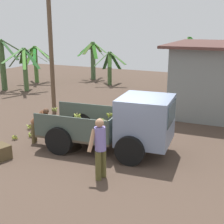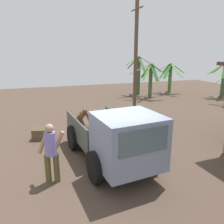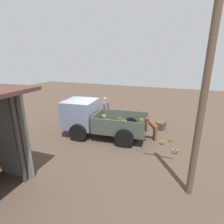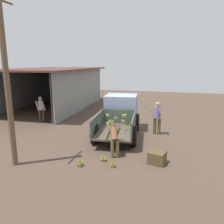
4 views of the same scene
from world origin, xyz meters
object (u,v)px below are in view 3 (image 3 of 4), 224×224
person_worker_loading (152,127)px  cargo_truck (88,117)px  wooden_crate_0 (160,125)px  utility_pole (204,97)px  banana_bunch_on_ground_1 (171,140)px  banana_bunch_on_ground_2 (175,151)px  banana_bunch_on_ground_0 (162,142)px  person_foreground_visitor (105,109)px

person_worker_loading → cargo_truck: bearing=-15.2°
person_worker_loading → wooden_crate_0: 1.82m
utility_pole → banana_bunch_on_ground_1: utility_pole is taller
utility_pole → banana_bunch_on_ground_2: size_ratio=21.48×
utility_pole → banana_bunch_on_ground_0: utility_pole is taller
banana_bunch_on_ground_1 → banana_bunch_on_ground_2: 1.19m
banana_bunch_on_ground_0 → banana_bunch_on_ground_1: banana_bunch_on_ground_0 is taller
person_worker_loading → banana_bunch_on_ground_1: 1.20m
wooden_crate_0 → person_worker_loading: bearing=82.3°
person_foreground_visitor → banana_bunch_on_ground_1: person_foreground_visitor is taller
person_foreground_visitor → person_worker_loading: person_foreground_visitor is taller
utility_pole → person_worker_loading: 4.44m
cargo_truck → banana_bunch_on_ground_1: 4.53m
banana_bunch_on_ground_2 → banana_bunch_on_ground_0: bearing=-47.5°
banana_bunch_on_ground_0 → banana_bunch_on_ground_1: (-0.38, -0.48, -0.02)m
banana_bunch_on_ground_1 → banana_bunch_on_ground_2: banana_bunch_on_ground_2 is taller
person_worker_loading → person_foreground_visitor: bearing=-48.6°
banana_bunch_on_ground_1 → wooden_crate_0: (0.76, -1.52, 0.13)m
cargo_truck → utility_pole: utility_pole is taller
cargo_truck → person_foreground_visitor: 2.01m
banana_bunch_on_ground_0 → banana_bunch_on_ground_2: size_ratio=0.84×
banana_bunch_on_ground_2 → utility_pole: bearing=102.0°
person_foreground_visitor → person_worker_loading: (-3.24, 1.47, -0.22)m
banana_bunch_on_ground_2 → wooden_crate_0: bearing=-69.5°
utility_pole → banana_bunch_on_ground_1: 4.71m
cargo_truck → person_foreground_visitor: cargo_truck is taller
cargo_truck → person_foreground_visitor: bearing=-99.3°
person_foreground_visitor → banana_bunch_on_ground_0: bearing=-16.0°
banana_bunch_on_ground_1 → person_worker_loading: bearing=11.9°
person_foreground_visitor → banana_bunch_on_ground_2: size_ratio=6.11×
person_worker_loading → banana_bunch_on_ground_2: size_ratio=4.51×
utility_pole → cargo_truck: bearing=-28.6°
person_worker_loading → banana_bunch_on_ground_0: bearing=132.0°
utility_pole → person_foreground_visitor: (4.99, -4.80, -2.15)m
banana_bunch_on_ground_0 → banana_bunch_on_ground_1: 0.61m
cargo_truck → person_worker_loading: bearing=-176.6°
banana_bunch_on_ground_1 → wooden_crate_0: bearing=-63.6°
banana_bunch_on_ground_1 → banana_bunch_on_ground_2: (-0.25, 1.17, 0.03)m
person_worker_loading → wooden_crate_0: (-0.23, -1.73, -0.52)m
banana_bunch_on_ground_1 → cargo_truck: bearing=9.7°
cargo_truck → utility_pole: bearing=145.7°
cargo_truck → person_foreground_visitor: (-0.13, -2.01, -0.08)m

